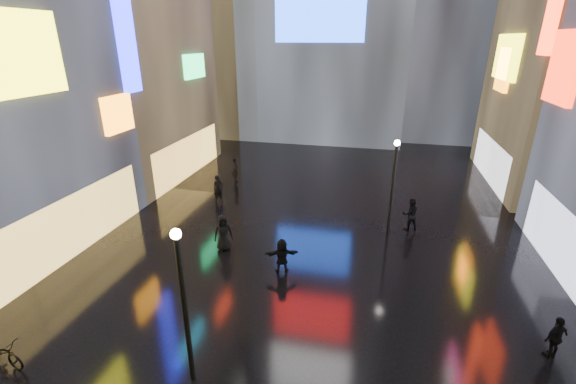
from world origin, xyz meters
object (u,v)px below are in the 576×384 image
(lamp_far, at_px, (393,183))
(lamp_near, at_px, (184,300))
(pedestrian_3, at_px, (556,337))
(bicycle, at_px, (1,352))

(lamp_far, bearing_deg, lamp_near, -118.02)
(lamp_near, bearing_deg, pedestrian_3, 17.67)
(lamp_far, height_order, bicycle, lamp_far)
(lamp_near, relative_size, bicycle, 2.80)
(pedestrian_3, xyz_separation_m, bicycle, (-17.34, -4.41, -0.29))
(lamp_far, distance_m, pedestrian_3, 9.45)
(pedestrian_3, distance_m, bicycle, 17.90)
(lamp_near, bearing_deg, lamp_far, 61.98)
(pedestrian_3, relative_size, bicycle, 0.84)
(lamp_far, distance_m, bicycle, 17.22)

